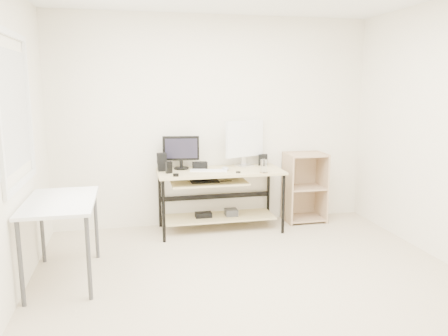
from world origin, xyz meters
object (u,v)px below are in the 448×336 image
desk (218,187)px  shelf_unit (303,187)px  side_table (61,209)px  audio_controller (169,167)px  white_imac (245,140)px  black_monitor (181,150)px

desk → shelf_unit: 1.19m
desk → side_table: same height
shelf_unit → audio_controller: size_ratio=6.46×
white_imac → black_monitor: bearing=160.4°
white_imac → desk: bearing=-174.2°
desk → white_imac: bearing=27.1°
audio_controller → shelf_unit: bearing=-13.0°
desk → white_imac: (0.38, 0.20, 0.54)m
shelf_unit → black_monitor: bearing=179.6°
desk → audio_controller: size_ratio=10.77×
side_table → black_monitor: (1.23, 1.23, 0.31)m
black_monitor → audio_controller: bearing=-118.8°
black_monitor → white_imac: bearing=9.3°
desk → shelf_unit: size_ratio=1.67×
desk → black_monitor: 0.63m
shelf_unit → black_monitor: black_monitor is taller
black_monitor → white_imac: size_ratio=0.77×
side_table → white_imac: (2.04, 1.26, 0.41)m
desk → white_imac: white_imac is taller
black_monitor → desk: bearing=-14.6°
desk → black_monitor: size_ratio=3.39×
side_table → audio_controller: (1.06, 1.00, 0.15)m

